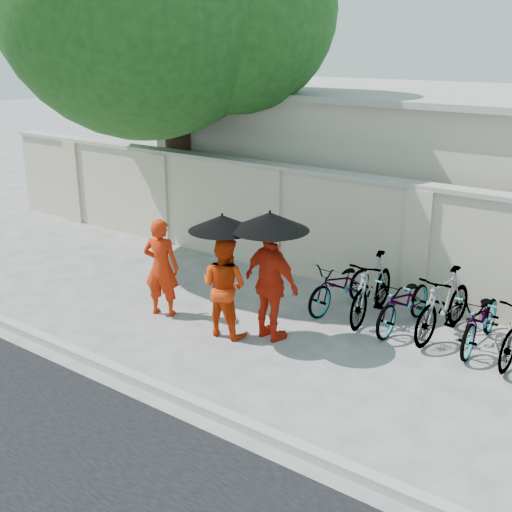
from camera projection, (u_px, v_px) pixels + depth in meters
The scene contains 14 objects.
ground at pixel (210, 335), 9.91m from camera, with size 80.00×80.00×0.00m, color #A5A4A1.
kerb at pixel (127, 375), 8.59m from camera, with size 40.00×0.16×0.12m, color #A1A297.
compound_wall at pixel (367, 236), 11.46m from camera, with size 20.00×0.30×2.00m, color #C2B595.
building_behind at pixel (494, 176), 13.60m from camera, with size 14.00×6.00×3.20m, color beige.
monk_left at pixel (161, 267), 10.42m from camera, with size 0.60×0.39×1.64m, color red.
monk_center at pixel (224, 286), 9.71m from camera, with size 0.76×0.59×1.57m, color red.
parasol_center at pixel (222, 223), 9.30m from camera, with size 1.00×1.00×1.04m.
monk_right at pixel (271, 283), 9.52m from camera, with size 1.05×0.44×1.79m, color red.
parasol_right at pixel (270, 221), 9.13m from camera, with size 1.15×1.15×0.99m.
bike_0 at pixel (341, 285), 10.74m from camera, with size 0.57×1.64×0.86m, color gray.
bike_1 at pixel (372, 288), 10.34m from camera, with size 0.50×1.77×1.07m, color gray.
bike_2 at pixel (405, 302), 10.01m from camera, with size 0.58×1.66×0.87m, color gray.
bike_3 at pixel (444, 304), 9.72m from camera, with size 0.49×1.75×1.05m, color gray.
bike_4 at pixel (481, 319), 9.40m from camera, with size 0.58×1.66×0.87m, color gray.
Camera 1 is at (5.95, -6.80, 4.30)m, focal length 45.00 mm.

